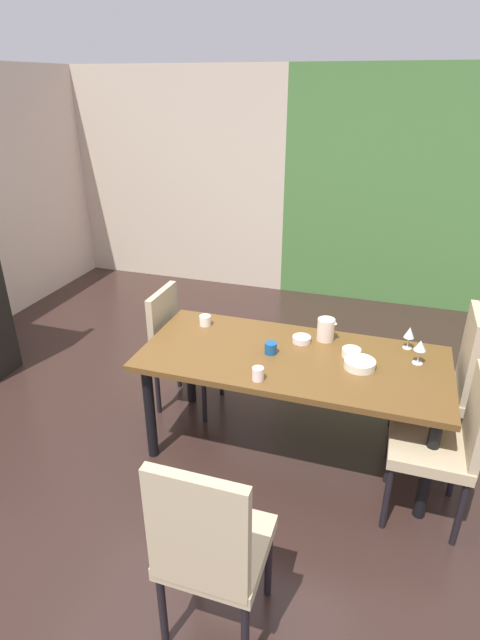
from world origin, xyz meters
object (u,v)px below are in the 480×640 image
object	(u,v)px
chair_right_far	(444,378)
cup_corner	(206,320)
serving_bowl_east	(351,352)
cup_south	(258,374)
chair_head_near	(209,546)
chair_left_far	(179,341)
serving_bowl_rear	(360,364)
chair_right_near	(447,439)
pitcher_near_window	(326,329)
serving_bowl_center	(302,339)
dining_table	(292,367)
wine_glass_front	(420,346)
cup_near_shelf	(271,348)
wine_glass_west	(409,333)

from	to	relation	value
chair_right_far	cup_corner	distance (m)	1.65
serving_bowl_east	cup_south	bearing A→B (deg)	-137.26
chair_right_far	chair_head_near	world-z (taller)	chair_right_far
cup_south	cup_corner	distance (m)	0.80
chair_left_far	cup_corner	bearing A→B (deg)	76.41
serving_bowl_rear	cup_south	world-z (taller)	cup_south
chair_head_near	chair_right_near	bearing A→B (deg)	47.50
chair_head_near	pitcher_near_window	size ratio (longest dim) A/B	6.81
chair_right_near	chair_head_near	size ratio (longest dim) A/B	0.92
serving_bowl_center	cup_corner	world-z (taller)	cup_corner
chair_left_far	cup_south	xyz separation A→B (m)	(0.80, -0.64, 0.24)
dining_table	serving_bowl_east	bearing A→B (deg)	18.00
serving_bowl_east	cup_south	distance (m)	0.66
chair_right_near	wine_glass_front	distance (m)	0.58
chair_right_far	chair_right_near	world-z (taller)	chair_right_far
dining_table	chair_head_near	size ratio (longest dim) A/B	1.84
dining_table	chair_right_near	bearing A→B (deg)	-18.05
chair_left_far	serving_bowl_rear	world-z (taller)	chair_left_far
serving_bowl_center	pitcher_near_window	bearing A→B (deg)	29.20
chair_right_near	cup_near_shelf	world-z (taller)	chair_right_near
wine_glass_front	cup_corner	distance (m)	1.45
dining_table	serving_bowl_rear	xyz separation A→B (m)	(0.42, -0.01, 0.11)
chair_head_near	cup_south	bearing A→B (deg)	95.03
chair_right_near	serving_bowl_rear	bearing A→B (deg)	60.70
wine_glass_front	cup_near_shelf	size ratio (longest dim) A/B	2.02
serving_bowl_rear	cup_corner	xyz separation A→B (m)	(-1.11, 0.26, 0.01)
chair_head_near	cup_south	size ratio (longest dim) A/B	12.99
wine_glass_west	serving_bowl_rear	bearing A→B (deg)	-128.14
wine_glass_west	serving_bowl_rear	distance (m)	0.45
chair_head_near	serving_bowl_rear	size ratio (longest dim) A/B	5.51
cup_south	cup_near_shelf	size ratio (longest dim) A/B	1.03
dining_table	chair_head_near	bearing A→B (deg)	-91.81
wine_glass_front	chair_head_near	bearing A→B (deg)	-117.60
chair_right_far	chair_right_near	xyz separation A→B (m)	(-0.01, -0.61, -0.03)
chair_head_near	wine_glass_front	size ratio (longest dim) A/B	6.64
dining_table	cup_near_shelf	world-z (taller)	cup_near_shelf
wine_glass_front	pitcher_near_window	distance (m)	0.61
serving_bowl_center	dining_table	bearing A→B (deg)	-93.74
serving_bowl_rear	cup_near_shelf	bearing A→B (deg)	179.37
cup_near_shelf	cup_corner	bearing A→B (deg)	155.09
serving_bowl_east	cup_near_shelf	bearing A→B (deg)	-166.24
dining_table	pitcher_near_window	xyz separation A→B (m)	(0.16, 0.29, 0.16)
chair_head_near	serving_bowl_east	distance (m)	1.55
chair_right_near	serving_bowl_center	bearing A→B (deg)	61.06
chair_left_far	cup_near_shelf	world-z (taller)	chair_left_far
serving_bowl_center	cup_corner	size ratio (longest dim) A/B	1.52
wine_glass_west	pitcher_near_window	bearing A→B (deg)	-174.92
wine_glass_front	cup_near_shelf	xyz separation A→B (m)	(-0.90, -0.16, -0.08)
wine_glass_west	cup_near_shelf	bearing A→B (deg)	-157.75
chair_right_near	pitcher_near_window	distance (m)	1.01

